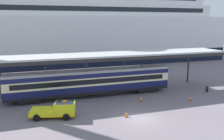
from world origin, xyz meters
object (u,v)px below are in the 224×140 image
Objects in this scene: traffic_cone_mid at (126,114)px; traffic_cone_far at (191,98)px; service_truck at (57,109)px; quay_bollard at (207,89)px; traffic_cone_near at (141,99)px; train_carriage at (91,81)px.

traffic_cone_far is (11.03, 2.85, -0.03)m from traffic_cone_mid.
service_truck is 24.29m from quay_bollard.
service_truck is 12.08m from traffic_cone_near.
traffic_cone_near is 7.19m from traffic_cone_far.
quay_bollard is at bearing 19.65° from traffic_cone_mid.
traffic_cone_near is 1.11× the size of traffic_cone_far.
traffic_cone_near is 0.75× the size of quay_bollard.
traffic_cone_mid is 0.74× the size of quay_bollard.
traffic_cone_near is 6.27m from traffic_cone_mid.
traffic_cone_mid reaches higher than traffic_cone_far.
traffic_cone_mid is (-4.10, -4.75, -0.01)m from traffic_cone_near.
traffic_cone_far is (6.93, -1.90, -0.04)m from traffic_cone_near.
quay_bollard is (12.21, 1.08, 0.16)m from traffic_cone_near.
traffic_cone_near is at bearing 10.79° from service_truck.
traffic_cone_near is (11.85, 2.26, -0.63)m from service_truck.
traffic_cone_near is at bearing -174.97° from quay_bollard.
quay_bollard reaches higher than traffic_cone_mid.
quay_bollard is at bearing 7.89° from service_truck.
train_carriage reaches higher than traffic_cone_far.
service_truck is at bearing -130.12° from train_carriage.
traffic_cone_mid is at bearing -160.35° from quay_bollard.
service_truck is 18.80m from traffic_cone_far.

